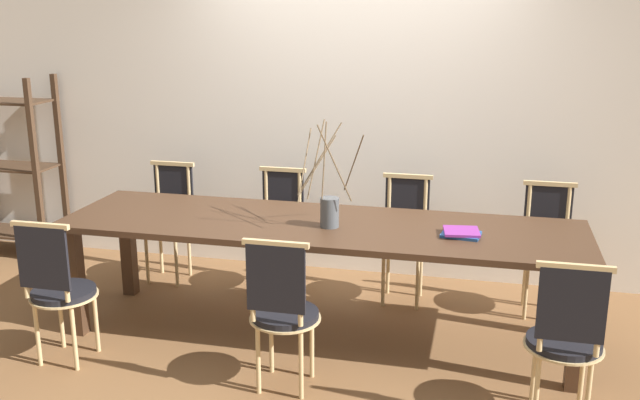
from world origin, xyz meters
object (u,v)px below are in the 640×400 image
object	(u,v)px
book_stack	(461,233)
vase_centerpiece	(329,208)
chair_near_center	(566,336)
shelving_rack	(10,167)
dining_table	(320,235)
chair_far_center	(404,235)

from	to	relation	value
book_stack	vase_centerpiece	bearing A→B (deg)	-179.79
chair_near_center	shelving_rack	bearing A→B (deg)	158.87
chair_near_center	book_stack	bearing A→B (deg)	130.04
dining_table	book_stack	world-z (taller)	book_stack
shelving_rack	vase_centerpiece	bearing A→B (deg)	-18.85
chair_far_center	book_stack	world-z (taller)	chair_far_center
shelving_rack	chair_near_center	bearing A→B (deg)	-21.13
chair_near_center	vase_centerpiece	bearing A→B (deg)	154.10
book_stack	shelving_rack	world-z (taller)	shelving_rack
chair_far_center	dining_table	bearing A→B (deg)	57.84
book_stack	chair_far_center	bearing A→B (deg)	118.41
chair_near_center	book_stack	xyz separation A→B (m)	(-0.56, 0.67, 0.29)
chair_near_center	vase_centerpiece	world-z (taller)	vase_centerpiece
chair_near_center	chair_far_center	xyz separation A→B (m)	(-0.98, 1.45, 0.00)
chair_far_center	shelving_rack	bearing A→B (deg)	-4.12
chair_far_center	book_stack	distance (m)	0.93
book_stack	chair_near_center	bearing A→B (deg)	-49.96
chair_near_center	dining_table	bearing A→B (deg)	153.27
vase_centerpiece	book_stack	size ratio (longest dim) A/B	2.72
dining_table	vase_centerpiece	size ratio (longest dim) A/B	4.99
dining_table	chair_far_center	bearing A→B (deg)	57.84
dining_table	book_stack	distance (m)	0.89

